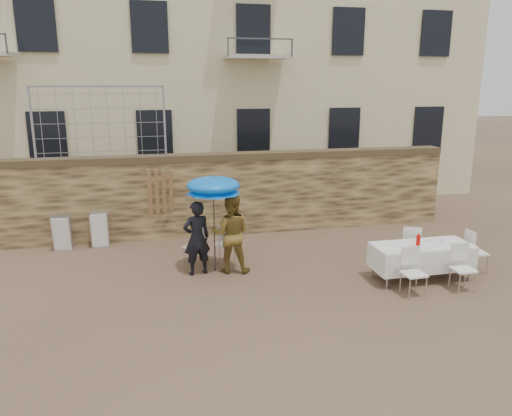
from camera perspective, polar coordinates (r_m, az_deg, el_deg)
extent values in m
plane|color=brown|center=(9.42, 0.56, -11.69)|extent=(80.00, 80.00, 0.00)
cube|color=olive|center=(13.72, -4.19, 1.52)|extent=(13.00, 0.50, 2.20)
imported|color=black|center=(10.90, -6.79, -3.45)|extent=(0.67, 0.52, 1.65)
imported|color=olive|center=(10.98, -2.90, -2.92)|extent=(1.00, 0.86, 1.76)
cylinder|color=#3F3F44|center=(11.02, -4.78, -2.83)|extent=(0.03, 0.03, 1.78)
cone|color=blue|center=(10.77, -4.89, 2.28)|extent=(1.20, 1.20, 0.22)
cube|color=white|center=(11.16, 18.48, -4.09)|extent=(2.10, 0.85, 0.05)
cylinder|color=silver|center=(10.55, 14.81, -7.07)|extent=(0.04, 0.04, 0.74)
cylinder|color=silver|center=(11.52, 23.29, -5.96)|extent=(0.04, 0.04, 0.74)
cylinder|color=silver|center=(11.12, 13.19, -5.84)|extent=(0.04, 0.04, 0.74)
cylinder|color=silver|center=(12.05, 21.40, -4.90)|extent=(0.04, 0.04, 0.74)
cylinder|color=red|center=(10.89, 18.04, -3.65)|extent=(0.09, 0.09, 0.26)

